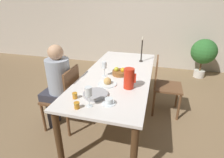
{
  "coord_description": "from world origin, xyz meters",
  "views": [
    {
      "loc": [
        0.51,
        -2.2,
        1.68
      ],
      "look_at": [
        0.0,
        -0.32,
        0.8
      ],
      "focal_mm": 28.0,
      "sensor_mm": 36.0,
      "label": 1
    }
  ],
  "objects_px": {
    "red_pitcher": "(129,78)",
    "bread_plate": "(107,82)",
    "person_seated": "(57,81)",
    "wine_glass_water": "(104,65)",
    "serving_tray": "(96,94)",
    "jam_jar_amber": "(77,105)",
    "fruit_bowl": "(120,72)",
    "potted_plant": "(204,53)",
    "teacup_near_person": "(109,102)",
    "chair_opposite": "(163,84)",
    "candlestick_tall": "(142,52)",
    "jam_jar_red": "(75,95)",
    "wine_glass_juice": "(88,92)",
    "chair_person_side": "(65,97)"
  },
  "relations": [
    {
      "from": "red_pitcher",
      "to": "bread_plate",
      "type": "distance_m",
      "value": 0.28
    },
    {
      "from": "person_seated",
      "to": "wine_glass_water",
      "type": "bearing_deg",
      "value": -67.45
    },
    {
      "from": "serving_tray",
      "to": "red_pitcher",
      "type": "bearing_deg",
      "value": 40.84
    },
    {
      "from": "jam_jar_amber",
      "to": "fruit_bowl",
      "type": "distance_m",
      "value": 0.92
    },
    {
      "from": "potted_plant",
      "to": "wine_glass_water",
      "type": "bearing_deg",
      "value": -127.24
    },
    {
      "from": "red_pitcher",
      "to": "potted_plant",
      "type": "xyz_separation_m",
      "value": [
        1.28,
        2.44,
        -0.28
      ]
    },
    {
      "from": "teacup_near_person",
      "to": "red_pitcher",
      "type": "bearing_deg",
      "value": 71.95
    },
    {
      "from": "chair_opposite",
      "to": "wine_glass_water",
      "type": "xyz_separation_m",
      "value": [
        -0.8,
        -0.51,
        0.41
      ]
    },
    {
      "from": "person_seated",
      "to": "candlestick_tall",
      "type": "xyz_separation_m",
      "value": [
        0.98,
        0.97,
        0.2
      ]
    },
    {
      "from": "serving_tray",
      "to": "jam_jar_red",
      "type": "height_order",
      "value": "jam_jar_red"
    },
    {
      "from": "chair_opposite",
      "to": "potted_plant",
      "type": "height_order",
      "value": "potted_plant"
    },
    {
      "from": "red_pitcher",
      "to": "bread_plate",
      "type": "xyz_separation_m",
      "value": [
        -0.26,
        0.02,
        -0.09
      ]
    },
    {
      "from": "wine_glass_water",
      "to": "potted_plant",
      "type": "xyz_separation_m",
      "value": [
        1.66,
        2.18,
        -0.31
      ]
    },
    {
      "from": "chair_opposite",
      "to": "jam_jar_amber",
      "type": "xyz_separation_m",
      "value": [
        -0.82,
        -1.31,
        0.3
      ]
    },
    {
      "from": "wine_glass_juice",
      "to": "teacup_near_person",
      "type": "relative_size",
      "value": 1.54
    },
    {
      "from": "candlestick_tall",
      "to": "potted_plant",
      "type": "xyz_separation_m",
      "value": [
        1.25,
        1.45,
        -0.32
      ]
    },
    {
      "from": "person_seated",
      "to": "red_pitcher",
      "type": "distance_m",
      "value": 0.96
    },
    {
      "from": "chair_person_side",
      "to": "person_seated",
      "type": "xyz_separation_m",
      "value": [
        -0.09,
        0.0,
        0.22
      ]
    },
    {
      "from": "wine_glass_juice",
      "to": "serving_tray",
      "type": "distance_m",
      "value": 0.25
    },
    {
      "from": "jam_jar_amber",
      "to": "chair_person_side",
      "type": "bearing_deg",
      "value": 129.92
    },
    {
      "from": "jam_jar_amber",
      "to": "potted_plant",
      "type": "bearing_deg",
      "value": 60.64
    },
    {
      "from": "wine_glass_water",
      "to": "teacup_near_person",
      "type": "xyz_separation_m",
      "value": [
        0.25,
        -0.65,
        -0.12
      ]
    },
    {
      "from": "serving_tray",
      "to": "jam_jar_amber",
      "type": "relative_size",
      "value": 4.21
    },
    {
      "from": "chair_opposite",
      "to": "bread_plate",
      "type": "xyz_separation_m",
      "value": [
        -0.68,
        -0.74,
        0.29
      ]
    },
    {
      "from": "person_seated",
      "to": "wine_glass_water",
      "type": "xyz_separation_m",
      "value": [
        0.58,
        0.24,
        0.19
      ]
    },
    {
      "from": "red_pitcher",
      "to": "serving_tray",
      "type": "distance_m",
      "value": 0.42
    },
    {
      "from": "wine_glass_water",
      "to": "candlestick_tall",
      "type": "relative_size",
      "value": 0.49
    },
    {
      "from": "person_seated",
      "to": "jam_jar_amber",
      "type": "relative_size",
      "value": 18.79
    },
    {
      "from": "chair_person_side",
      "to": "jam_jar_amber",
      "type": "distance_m",
      "value": 0.79
    },
    {
      "from": "red_pitcher",
      "to": "potted_plant",
      "type": "relative_size",
      "value": 0.26
    },
    {
      "from": "teacup_near_person",
      "to": "jam_jar_red",
      "type": "xyz_separation_m",
      "value": [
        -0.37,
        0.01,
        0.01
      ]
    },
    {
      "from": "chair_person_side",
      "to": "teacup_near_person",
      "type": "height_order",
      "value": "chair_person_side"
    },
    {
      "from": "chair_person_side",
      "to": "person_seated",
      "type": "distance_m",
      "value": 0.24
    },
    {
      "from": "chair_opposite",
      "to": "potted_plant",
      "type": "bearing_deg",
      "value": 152.76
    },
    {
      "from": "fruit_bowl",
      "to": "chair_opposite",
      "type": "bearing_deg",
      "value": 34.61
    },
    {
      "from": "wine_glass_juice",
      "to": "jam_jar_red",
      "type": "xyz_separation_m",
      "value": [
        -0.2,
        0.1,
        -0.12
      ]
    },
    {
      "from": "chair_person_side",
      "to": "serving_tray",
      "type": "height_order",
      "value": "chair_person_side"
    },
    {
      "from": "serving_tray",
      "to": "fruit_bowl",
      "type": "bearing_deg",
      "value": 78.42
    },
    {
      "from": "person_seated",
      "to": "jam_jar_amber",
      "type": "distance_m",
      "value": 0.79
    },
    {
      "from": "wine_glass_juice",
      "to": "candlestick_tall",
      "type": "bearing_deg",
      "value": 77.49
    },
    {
      "from": "red_pitcher",
      "to": "jam_jar_amber",
      "type": "distance_m",
      "value": 0.68
    },
    {
      "from": "chair_person_side",
      "to": "chair_opposite",
      "type": "bearing_deg",
      "value": -59.87
    },
    {
      "from": "serving_tray",
      "to": "candlestick_tall",
      "type": "height_order",
      "value": "candlestick_tall"
    },
    {
      "from": "wine_glass_water",
      "to": "fruit_bowl",
      "type": "height_order",
      "value": "wine_glass_water"
    },
    {
      "from": "red_pitcher",
      "to": "candlestick_tall",
      "type": "xyz_separation_m",
      "value": [
        0.03,
        0.99,
        0.05
      ]
    },
    {
      "from": "wine_glass_water",
      "to": "serving_tray",
      "type": "relative_size",
      "value": 0.75
    },
    {
      "from": "jam_jar_amber",
      "to": "potted_plant",
      "type": "xyz_separation_m",
      "value": [
        1.68,
        2.99,
        -0.19
      ]
    },
    {
      "from": "bread_plate",
      "to": "potted_plant",
      "type": "distance_m",
      "value": 2.88
    },
    {
      "from": "person_seated",
      "to": "teacup_near_person",
      "type": "bearing_deg",
      "value": -116.38
    },
    {
      "from": "chair_opposite",
      "to": "teacup_near_person",
      "type": "relative_size",
      "value": 6.69
    }
  ]
}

